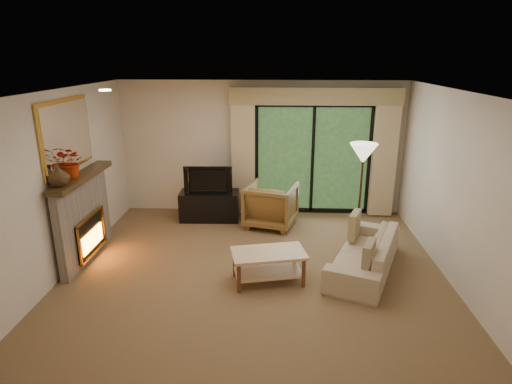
{
  "coord_description": "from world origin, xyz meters",
  "views": [
    {
      "loc": [
        0.3,
        -5.75,
        3.05
      ],
      "look_at": [
        0.0,
        0.3,
        1.1
      ],
      "focal_mm": 30.0,
      "sensor_mm": 36.0,
      "label": 1
    }
  ],
  "objects_px": {
    "armchair": "(271,205)",
    "coffee_table": "(268,267)",
    "sofa": "(364,253)",
    "media_console": "(210,206)"
  },
  "relations": [
    {
      "from": "armchair",
      "to": "coffee_table",
      "type": "bearing_deg",
      "value": 105.38
    },
    {
      "from": "armchair",
      "to": "sofa",
      "type": "xyz_separation_m",
      "value": [
        1.4,
        -1.68,
        -0.12
      ]
    },
    {
      "from": "sofa",
      "to": "coffee_table",
      "type": "bearing_deg",
      "value": -52.03
    },
    {
      "from": "armchair",
      "to": "coffee_table",
      "type": "height_order",
      "value": "armchair"
    },
    {
      "from": "armchair",
      "to": "sofa",
      "type": "relative_size",
      "value": 0.46
    },
    {
      "from": "media_console",
      "to": "coffee_table",
      "type": "relative_size",
      "value": 1.1
    },
    {
      "from": "media_console",
      "to": "sofa",
      "type": "distance_m",
      "value": 3.23
    },
    {
      "from": "armchair",
      "to": "sofa",
      "type": "distance_m",
      "value": 2.19
    },
    {
      "from": "media_console",
      "to": "armchair",
      "type": "height_order",
      "value": "armchair"
    },
    {
      "from": "coffee_table",
      "to": "media_console",
      "type": "bearing_deg",
      "value": 104.32
    }
  ]
}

